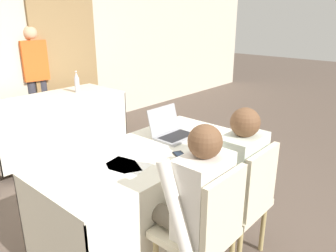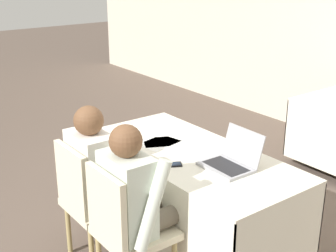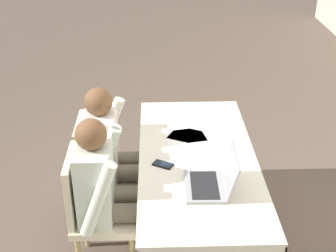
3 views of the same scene
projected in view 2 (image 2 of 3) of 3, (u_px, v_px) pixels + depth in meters
The scene contains 10 objects.
ground_plane at pixel (189, 240), 3.63m from camera, with size 24.00×24.00×0.00m, color brown.
conference_table_near at pixel (190, 175), 3.44m from camera, with size 1.74×0.81×0.74m.
laptop at pixel (231, 161), 3.13m from camera, with size 0.35×0.31×0.24m.
cell_phone at pixel (172, 165), 3.18m from camera, with size 0.13×0.15×0.01m.
paper_beside_laptop at pixel (163, 142), 3.59m from camera, with size 0.32×0.36×0.00m.
paper_centre_table at pixel (159, 143), 3.56m from camera, with size 0.27×0.33×0.00m.
chair_near_left at pixel (90, 198), 3.23m from camera, with size 0.44×0.44×0.90m.
chair_near_right at pixel (125, 227), 2.89m from camera, with size 0.44×0.44×0.90m.
person_checkered_shirt at pixel (102, 174), 3.24m from camera, with size 0.50×0.52×1.16m.
person_white_shirt at pixel (138, 199), 2.90m from camera, with size 0.50×0.52×1.16m.
Camera 2 is at (2.39, -2.01, 2.06)m, focal length 50.00 mm.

